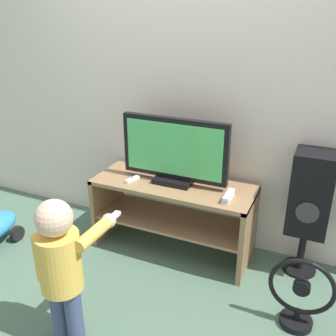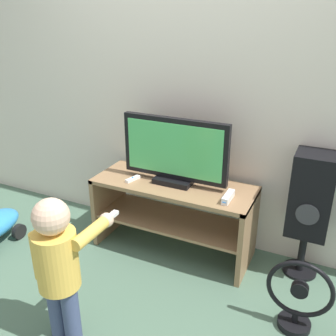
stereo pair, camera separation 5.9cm
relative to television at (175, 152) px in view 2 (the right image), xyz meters
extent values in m
plane|color=#4C6B56|center=(0.00, -0.25, -0.82)|extent=(16.00, 16.00, 0.00)
cube|color=silver|center=(0.00, 0.29, 0.48)|extent=(10.00, 0.06, 2.60)
cube|color=#93704C|center=(0.00, -0.02, -0.26)|extent=(1.21, 0.46, 0.03)
cube|color=#93704C|center=(0.00, -0.02, -0.56)|extent=(1.17, 0.42, 0.02)
cube|color=#93704C|center=(-0.59, -0.02, -0.53)|extent=(0.04, 0.46, 0.57)
cube|color=#93704C|center=(0.59, -0.02, -0.53)|extent=(0.04, 0.46, 0.57)
cube|color=black|center=(0.00, 0.00, -0.22)|extent=(0.28, 0.20, 0.04)
cube|color=black|center=(0.00, 0.00, 0.03)|extent=(0.81, 0.05, 0.45)
cube|color=#4CBF66|center=(0.00, -0.03, 0.03)|extent=(0.74, 0.01, 0.38)
cube|color=white|center=(0.45, -0.10, -0.22)|extent=(0.04, 0.17, 0.05)
cube|color=#3F8CE5|center=(0.45, -0.19, -0.22)|extent=(0.03, 0.00, 0.01)
cube|color=white|center=(-0.30, -0.10, -0.23)|extent=(0.07, 0.13, 0.02)
cylinder|color=#337FD8|center=(-0.30, -0.10, -0.22)|extent=(0.01, 0.01, 0.00)
cylinder|color=#3F4C72|center=(-0.24, -1.09, -0.63)|extent=(0.10, 0.10, 0.37)
cylinder|color=#3F4C72|center=(-0.14, -1.09, -0.63)|extent=(0.10, 0.10, 0.37)
cylinder|color=#E5B74C|center=(-0.19, -1.09, -0.28)|extent=(0.23, 0.23, 0.33)
sphere|color=beige|center=(-0.19, -1.09, -0.01)|extent=(0.19, 0.19, 0.19)
cylinder|color=#E5B74C|center=(-0.32, -1.09, -0.29)|extent=(0.07, 0.07, 0.28)
cylinder|color=#E5B74C|center=(-0.06, -0.94, -0.15)|extent=(0.07, 0.28, 0.07)
sphere|color=beige|center=(-0.06, -0.80, -0.15)|extent=(0.08, 0.08, 0.08)
cube|color=white|center=(-0.06, -0.76, -0.15)|extent=(0.03, 0.13, 0.02)
cylinder|color=black|center=(0.95, 0.12, -0.81)|extent=(0.24, 0.24, 0.02)
cylinder|color=black|center=(0.95, 0.12, -0.65)|extent=(0.05, 0.05, 0.34)
cube|color=black|center=(0.95, 0.12, -0.19)|extent=(0.27, 0.25, 0.58)
cylinder|color=#38383D|center=(0.95, -0.01, -0.28)|extent=(0.15, 0.01, 0.15)
cylinder|color=black|center=(1.00, -0.44, -0.80)|extent=(0.19, 0.19, 0.04)
cylinder|color=black|center=(1.00, -0.44, -0.75)|extent=(0.04, 0.04, 0.06)
torus|color=black|center=(1.00, -0.44, -0.54)|extent=(0.38, 0.03, 0.38)
cylinder|color=black|center=(1.00, -0.44, -0.54)|extent=(0.10, 0.05, 0.10)
cylinder|color=black|center=(-1.22, -0.44, -0.75)|extent=(0.04, 0.13, 0.13)
camera|label=1|loc=(1.00, -2.33, 0.94)|focal=40.00mm
camera|label=2|loc=(1.05, -2.31, 0.94)|focal=40.00mm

